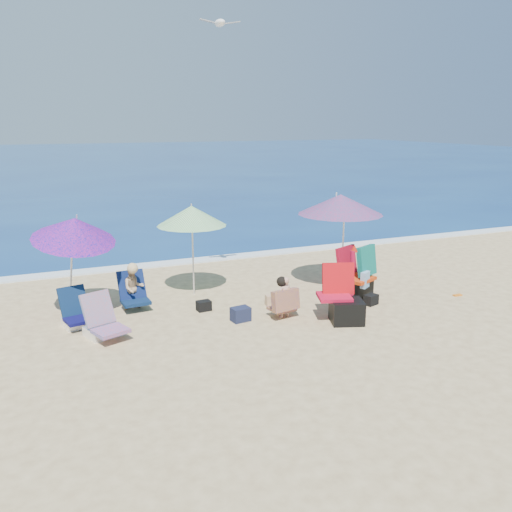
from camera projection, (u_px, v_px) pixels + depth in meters
name	position (u px, v px, depth m)	size (l,w,h in m)	color
ground	(292.00, 324.00, 9.95)	(120.00, 120.00, 0.00)	#D8BC84
sea	(78.00, 161.00, 50.21)	(120.00, 80.00, 0.12)	navy
foam	(208.00, 259.00, 14.51)	(120.00, 0.50, 0.04)	white
umbrella_turquoise	(340.00, 204.00, 11.75)	(2.36, 2.36, 2.14)	white
umbrella_striped	(192.00, 216.00, 11.30)	(1.73, 1.73, 1.97)	silver
umbrella_blue	(74.00, 229.00, 9.90)	(2.01, 2.05, 2.10)	silver
furled_umbrella	(352.00, 274.00, 10.59)	(0.18, 0.17, 1.32)	#A60B2C
chair_navy	(77.00, 316.00, 9.82)	(0.63, 0.80, 0.71)	#0C0C45
chair_rainbow	(103.00, 325.00, 9.34)	(0.78, 0.95, 0.76)	#E7515A
camp_chair_left	(344.00, 305.00, 10.01)	(0.88, 0.91, 1.06)	red
camp_chair_right	(357.00, 279.00, 11.30)	(0.89, 0.90, 1.15)	#C3370D
person_center	(284.00, 298.00, 10.17)	(0.58, 0.52, 0.82)	tan
person_left	(133.00, 288.00, 10.65)	(0.58, 0.67, 0.97)	tan
bag_navy_a	(241.00, 314.00, 10.08)	(0.37, 0.29, 0.27)	#191F38
bag_black_a	(204.00, 306.00, 10.64)	(0.29, 0.23, 0.20)	black
bag_tan	(272.00, 300.00, 10.95)	(0.27, 0.21, 0.21)	tan
bag_black_b	(371.00, 300.00, 10.97)	(0.32, 0.27, 0.21)	black
orange_item	(457.00, 295.00, 11.55)	(0.20, 0.09, 0.03)	orange
seagull	(220.00, 23.00, 10.11)	(0.80, 0.37, 0.14)	white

